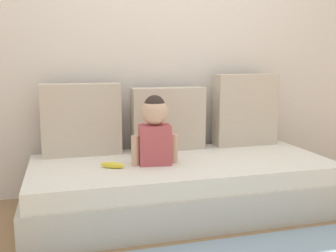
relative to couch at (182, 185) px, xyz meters
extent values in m
plane|color=#93704C|center=(0.00, 0.00, -0.18)|extent=(12.00, 12.00, 0.00)
cube|color=silver|center=(0.00, 0.60, 1.06)|extent=(5.33, 0.10, 2.47)
cube|color=beige|center=(0.00, 0.00, -0.06)|extent=(2.13, 0.93, 0.24)
cube|color=silver|center=(0.00, 0.00, 0.12)|extent=(2.07, 0.90, 0.12)
cube|color=#C1B29E|center=(-0.66, 0.37, 0.45)|extent=(0.57, 0.16, 0.53)
cube|color=#C1B29E|center=(0.00, 0.37, 0.42)|extent=(0.57, 0.16, 0.48)
cube|color=#C1B29E|center=(0.66, 0.37, 0.47)|extent=(0.52, 0.16, 0.58)
cube|color=#B24C51|center=(-0.20, -0.03, 0.32)|extent=(0.23, 0.18, 0.27)
sphere|color=tan|center=(-0.20, -0.03, 0.54)|extent=(0.18, 0.18, 0.18)
sphere|color=#2D231E|center=(-0.20, -0.03, 0.58)|extent=(0.14, 0.14, 0.14)
cylinder|color=tan|center=(-0.34, -0.03, 0.28)|extent=(0.06, 0.06, 0.20)
cylinder|color=tan|center=(-0.07, -0.03, 0.28)|extent=(0.06, 0.06, 0.20)
ellipsoid|color=yellow|center=(-0.49, -0.07, 0.20)|extent=(0.17, 0.12, 0.04)
camera|label=1|loc=(-0.80, -2.51, 0.87)|focal=41.34mm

